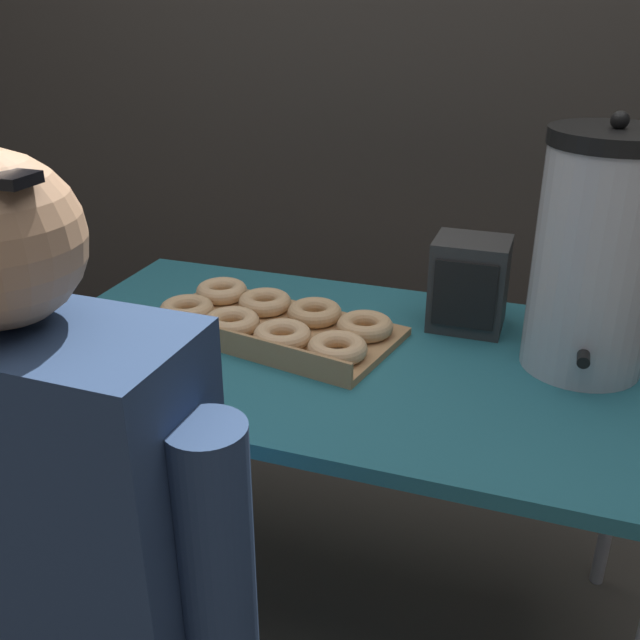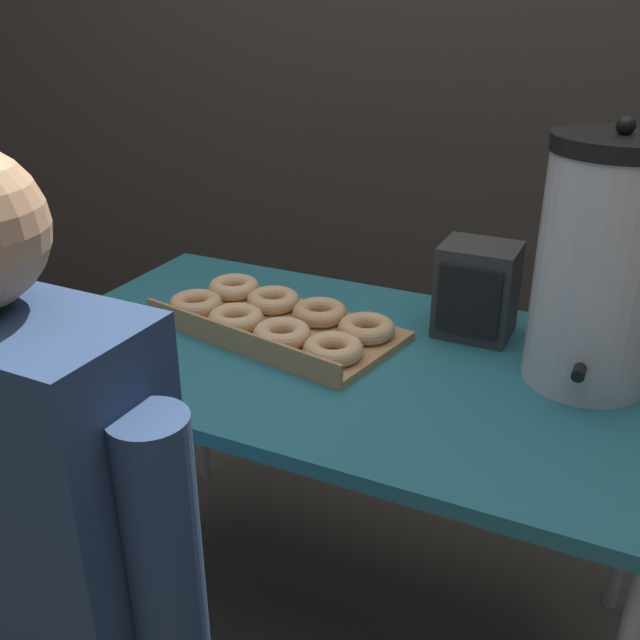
# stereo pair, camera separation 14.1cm
# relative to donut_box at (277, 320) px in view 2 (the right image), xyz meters

# --- Properties ---
(ground_plane) EXTENTS (12.00, 12.00, 0.00)m
(ground_plane) POSITION_rel_donut_box_xyz_m (0.16, -0.03, -0.73)
(ground_plane) COLOR #4C473F
(back_wall) EXTENTS (6.00, 0.11, 2.48)m
(back_wall) POSITION_rel_donut_box_xyz_m (0.16, 0.93, 0.52)
(back_wall) COLOR #38332D
(back_wall) RESTS_ON ground
(folding_table) EXTENTS (1.26, 0.71, 0.71)m
(folding_table) POSITION_rel_donut_box_xyz_m (0.16, -0.03, -0.07)
(folding_table) COLOR #236675
(folding_table) RESTS_ON ground
(donut_box) EXTENTS (0.55, 0.36, 0.05)m
(donut_box) POSITION_rel_donut_box_xyz_m (0.00, 0.00, 0.00)
(donut_box) COLOR tan
(donut_box) RESTS_ON folding_table
(coffee_urn) EXTENTS (0.23, 0.26, 0.47)m
(coffee_urn) POSITION_rel_donut_box_xyz_m (0.61, 0.06, 0.20)
(coffee_urn) COLOR silver
(coffee_urn) RESTS_ON folding_table
(cell_phone) EXTENTS (0.10, 0.15, 0.01)m
(cell_phone) POSITION_rel_donut_box_xyz_m (-0.31, -0.28, -0.02)
(cell_phone) COLOR black
(cell_phone) RESTS_ON folding_table
(space_heater) EXTENTS (0.15, 0.14, 0.19)m
(space_heater) POSITION_rel_donut_box_xyz_m (0.38, 0.17, 0.07)
(space_heater) COLOR #333333
(space_heater) RESTS_ON folding_table
(person_seated) EXTENTS (0.59, 0.25, 1.21)m
(person_seated) POSITION_rel_donut_box_xyz_m (-0.05, -0.65, -0.16)
(person_seated) COLOR #33332D
(person_seated) RESTS_ON ground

